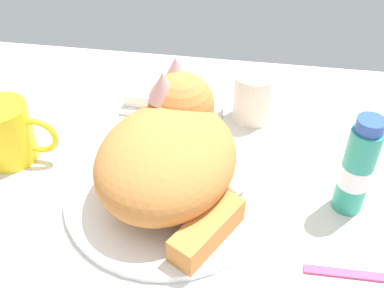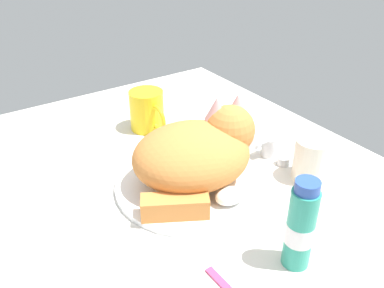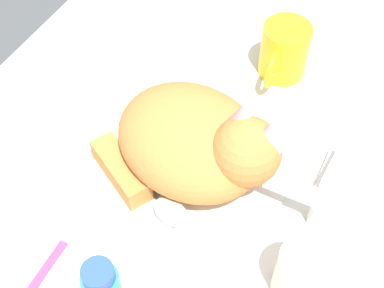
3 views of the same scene
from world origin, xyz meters
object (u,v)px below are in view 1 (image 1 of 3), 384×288
object	(u,v)px
cat	(171,150)
soap_bar	(148,96)
faucet	(189,105)
coffee_mug	(8,133)
toothpaste_bottle	(357,169)
toothbrush	(371,275)
rinse_cup	(253,97)

from	to	relation	value
cat	soap_bar	bearing A→B (deg)	112.55
soap_bar	faucet	bearing A→B (deg)	-14.13
faucet	coffee_mug	size ratio (longest dim) A/B	0.93
soap_bar	toothpaste_bottle	size ratio (longest dim) A/B	0.47
cat	coffee_mug	xyz separation A→B (cm)	(-26.58, 3.21, -2.74)
toothbrush	soap_bar	bearing A→B (deg)	138.58
toothbrush	toothpaste_bottle	bearing A→B (deg)	98.72
cat	toothbrush	distance (cm)	30.46
cat	soap_bar	size ratio (longest dim) A/B	3.93
coffee_mug	toothbrush	distance (cm)	56.02
faucet	soap_bar	xyz separation A→B (cm)	(-7.98, 2.01, -0.42)
cat	toothpaste_bottle	world-z (taller)	cat
cat	toothpaste_bottle	distance (cm)	25.49
rinse_cup	soap_bar	world-z (taller)	rinse_cup
faucet	rinse_cup	xyz separation A→B (cm)	(11.00, 2.01, 1.56)
faucet	cat	xyz separation A→B (cm)	(0.34, -18.02, 4.82)
cat	coffee_mug	size ratio (longest dim) A/B	2.26
faucet	cat	size ratio (longest dim) A/B	0.41
coffee_mug	toothbrush	world-z (taller)	coffee_mug
coffee_mug	soap_bar	xyz separation A→B (cm)	(18.27, 16.82, -2.50)
cat	rinse_cup	world-z (taller)	cat
toothpaste_bottle	faucet	bearing A→B (deg)	145.99
faucet	rinse_cup	distance (cm)	11.29
faucet	rinse_cup	world-z (taller)	rinse_cup
toothpaste_bottle	soap_bar	bearing A→B (deg)	150.10
coffee_mug	toothpaste_bottle	xyz separation A→B (cm)	(52.06, -2.61, 2.35)
cat	faucet	bearing A→B (deg)	91.08
cat	rinse_cup	xyz separation A→B (cm)	(10.66, 20.03, -3.27)
toothpaste_bottle	cat	bearing A→B (deg)	-178.66
toothpaste_bottle	toothbrush	size ratio (longest dim) A/B	1.07
faucet	rinse_cup	bearing A→B (deg)	10.37
rinse_cup	soap_bar	bearing A→B (deg)	-179.99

